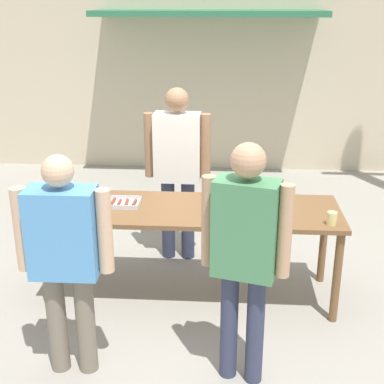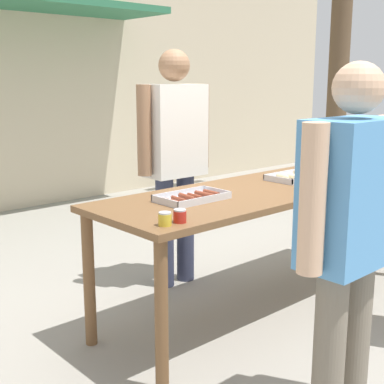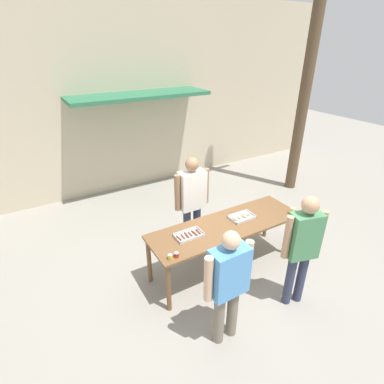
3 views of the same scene
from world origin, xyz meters
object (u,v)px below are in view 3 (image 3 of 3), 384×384
food_tray_sausages (189,235)px  person_server_behind_table (192,197)px  person_customer_holding_hotdog (228,280)px  utility_pole (313,43)px  condiment_jar_mustard (170,257)px  beer_cup (292,211)px  person_customer_with_cup (303,243)px  food_tray_buns (242,217)px  condiment_jar_ketchup (176,255)px

food_tray_sausages → person_server_behind_table: person_server_behind_table is taller
person_customer_holding_hotdog → utility_pole: bearing=-146.8°
condiment_jar_mustard → utility_pole: utility_pole is taller
food_tray_sausages → person_server_behind_table: 0.89m
condiment_jar_mustard → beer_cup: beer_cup is taller
food_tray_sausages → person_customer_holding_hotdog: bearing=-96.1°
beer_cup → person_customer_holding_hotdog: person_customer_holding_hotdog is taller
person_customer_with_cup → utility_pole: size_ratio=0.26×
food_tray_sausages → food_tray_buns: 1.02m
condiment_jar_mustard → utility_pole: 5.62m
condiment_jar_mustard → condiment_jar_ketchup: same height
condiment_jar_mustard → person_server_behind_table: size_ratio=0.04×
condiment_jar_mustard → beer_cup: 2.32m
person_customer_with_cup → utility_pole: (2.98, 2.85, 2.40)m
condiment_jar_ketchup → person_customer_holding_hotdog: 0.85m
condiment_jar_ketchup → beer_cup: beer_cup is taller
utility_pole → condiment_jar_mustard: bearing=-156.2°
condiment_jar_ketchup → beer_cup: 2.23m
food_tray_sausages → person_server_behind_table: size_ratio=0.24×
beer_cup → person_customer_holding_hotdog: 2.12m
person_customer_with_cup → utility_pole: bearing=-121.2°
food_tray_sausages → person_customer_holding_hotdog: person_customer_holding_hotdog is taller
condiment_jar_ketchup → person_server_behind_table: person_server_behind_table is taller
condiment_jar_mustard → person_server_behind_table: person_server_behind_table is taller
person_server_behind_table → food_tray_buns: bearing=-52.5°
condiment_jar_ketchup → person_customer_holding_hotdog: size_ratio=0.04×
person_customer_holding_hotdog → utility_pole: utility_pole is taller
food_tray_buns → beer_cup: bearing=-21.7°
person_server_behind_table → condiment_jar_mustard: bearing=-131.0°
person_customer_holding_hotdog → utility_pole: (4.22, 2.83, 2.48)m
person_server_behind_table → utility_pole: size_ratio=0.26×
food_tray_buns → person_server_behind_table: bearing=126.2°
condiment_jar_mustard → person_customer_with_cup: person_customer_with_cup is taller
food_tray_sausages → utility_pole: bearing=22.4°
person_customer_holding_hotdog → person_customer_with_cup: 1.23m
food_tray_buns → condiment_jar_ketchup: food_tray_buns is taller
food_tray_buns → person_customer_with_cup: (0.09, -1.16, 0.17)m
person_customer_holding_hotdog → condiment_jar_ketchup: bearing=-72.2°
beer_cup → utility_pole: 3.94m
beer_cup → person_server_behind_table: size_ratio=0.06×
condiment_jar_mustard → utility_pole: (4.58, 2.02, 2.55)m
person_customer_holding_hotdog → person_customer_with_cup: bearing=178.7°
beer_cup → person_customer_with_cup: bearing=-131.1°
person_customer_holding_hotdog → condiment_jar_mustard: bearing=-66.6°
food_tray_buns → person_customer_with_cup: bearing=-85.5°
person_server_behind_table → person_customer_with_cup: bearing=-70.4°
food_tray_sausages → utility_pole: 5.12m
person_server_behind_table → person_customer_with_cup: 1.99m
person_customer_with_cup → food_tray_sausages: bearing=-31.1°
beer_cup → person_customer_with_cup: size_ratio=0.06×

